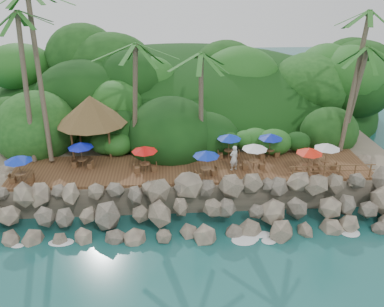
{
  "coord_description": "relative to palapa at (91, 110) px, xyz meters",
  "views": [
    {
      "loc": [
        -1.72,
        -20.47,
        15.43
      ],
      "look_at": [
        0.0,
        6.0,
        3.4
      ],
      "focal_mm": 37.52,
      "sensor_mm": 36.0,
      "label": 1
    }
  ],
  "objects": [
    {
      "name": "railing",
      "position": [
        17.14,
        -5.73,
        -2.89
      ],
      "size": [
        6.1,
        0.1,
        1.0
      ],
      "color": "brown",
      "rests_on": "terrace"
    },
    {
      "name": "seawall",
      "position": [
        7.56,
        -7.38,
        -4.64
      ],
      "size": [
        29.0,
        4.0,
        2.3
      ],
      "primitive_type": null,
      "color": "gray",
      "rests_on": "ground"
    },
    {
      "name": "dining_clusters",
      "position": [
        8.55,
        -3.8,
        -1.82
      ],
      "size": [
        23.24,
        4.84,
        2.01
      ],
      "color": "brown",
      "rests_on": "terrace"
    },
    {
      "name": "palms",
      "position": [
        7.48,
        -0.69,
        6.12
      ],
      "size": [
        30.68,
        6.43,
        13.44
      ],
      "color": "brown",
      "rests_on": "ground"
    },
    {
      "name": "foam_line",
      "position": [
        7.56,
        -9.08,
        -5.76
      ],
      "size": [
        25.2,
        0.8,
        0.06
      ],
      "color": "white",
      "rests_on": "ground"
    },
    {
      "name": "jungle_hill",
      "position": [
        7.56,
        14.12,
        -5.79
      ],
      "size": [
        44.8,
        28.0,
        15.4
      ],
      "primitive_type": "ellipsoid",
      "color": "#143811",
      "rests_on": "ground"
    },
    {
      "name": "land_base",
      "position": [
        7.56,
        6.62,
        -4.74
      ],
      "size": [
        32.0,
        25.2,
        2.1
      ],
      "primitive_type": "cube",
      "color": "gray",
      "rests_on": "ground"
    },
    {
      "name": "terrace",
      "position": [
        7.56,
        -3.38,
        -3.59
      ],
      "size": [
        26.0,
        5.0,
        0.2
      ],
      "primitive_type": "cube",
      "color": "brown",
      "rests_on": "land_base"
    },
    {
      "name": "ground",
      "position": [
        7.56,
        -9.38,
        -5.79
      ],
      "size": [
        140.0,
        140.0,
        0.0
      ],
      "primitive_type": "plane",
      "color": "#19514F",
      "rests_on": "ground"
    },
    {
      "name": "palapa",
      "position": [
        0.0,
        0.0,
        0.0
      ],
      "size": [
        5.44,
        5.44,
        4.6
      ],
      "color": "brown",
      "rests_on": "ground"
    },
    {
      "name": "waiter",
      "position": [
        10.54,
        -4.02,
        -2.55
      ],
      "size": [
        0.81,
        0.69,
        1.89
      ],
      "primitive_type": "imported",
      "rotation": [
        0.0,
        0.0,
        3.56
      ],
      "color": "silver",
      "rests_on": "terrace"
    },
    {
      "name": "jungle_foliage",
      "position": [
        7.56,
        5.62,
        -5.79
      ],
      "size": [
        44.0,
        16.0,
        12.0
      ],
      "primitive_type": null,
      "color": "#143811",
      "rests_on": "ground"
    }
  ]
}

